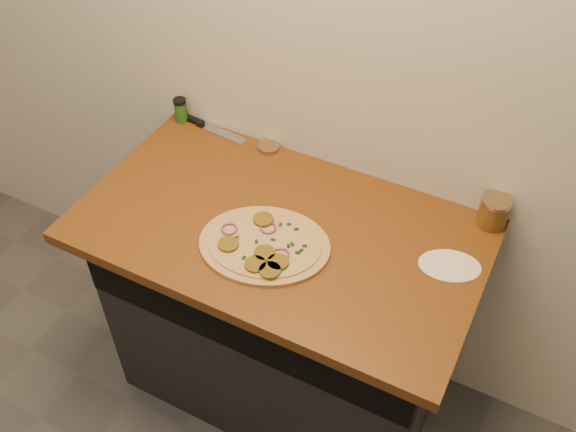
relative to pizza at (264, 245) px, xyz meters
The scene contains 8 objects.
cabinet 0.50m from the pizza, 90.36° to the left, with size 1.10×0.60×0.86m, color black.
countertop 0.10m from the pizza, 90.46° to the left, with size 1.20×0.70×0.04m, color brown.
pizza is the anchor object (origin of this frame).
chefs_knife 0.61m from the pizza, 138.42° to the left, with size 0.29×0.06×0.02m.
mason_jar_lid 0.45m from the pizza, 116.85° to the left, with size 0.08×0.08×0.02m, color tan.
salsa_jar 0.67m from the pizza, 35.40° to the left, with size 0.09×0.09×0.10m.
spice_shaker 0.68m from the pizza, 144.02° to the left, with size 0.04×0.04×0.09m.
flour_spill 0.52m from the pizza, 19.47° to the left, with size 0.17×0.17×0.00m, color silver.
Camera 1 is at (0.63, 0.25, 2.24)m, focal length 40.00 mm.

